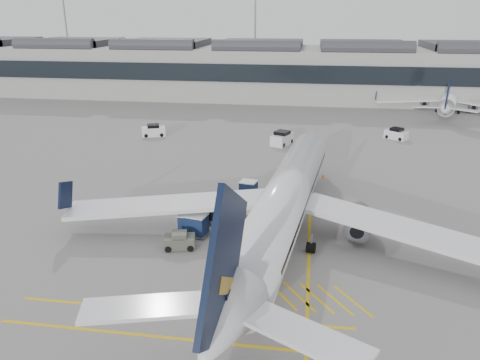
# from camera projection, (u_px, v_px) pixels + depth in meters

# --- Properties ---
(ground) EXTENTS (220.00, 220.00, 0.00)m
(ground) POSITION_uv_depth(u_px,v_px,m) (191.00, 240.00, 39.74)
(ground) COLOR gray
(ground) RESTS_ON ground
(terminal) EXTENTS (200.00, 20.45, 12.40)m
(terminal) POSITION_uv_depth(u_px,v_px,m) (269.00, 70.00, 104.57)
(terminal) COLOR #9E9E99
(terminal) RESTS_ON ground
(light_masts) EXTENTS (113.00, 0.60, 25.45)m
(light_masts) POSITION_uv_depth(u_px,v_px,m) (269.00, 28.00, 115.07)
(light_masts) COLOR slate
(light_masts) RESTS_ON ground
(apron_markings) EXTENTS (0.25, 60.00, 0.01)m
(apron_markings) POSITION_uv_depth(u_px,v_px,m) (310.00, 202.00, 47.63)
(apron_markings) COLOR gold
(apron_markings) RESTS_ON ground
(airliner_main) EXTENTS (37.85, 41.57, 11.07)m
(airliner_main) POSITION_uv_depth(u_px,v_px,m) (284.00, 203.00, 39.09)
(airliner_main) COLOR white
(airliner_main) RESTS_ON ground
(airliner_far) EXTENTS (26.37, 29.25, 8.03)m
(airliner_far) POSITION_uv_depth(u_px,v_px,m) (450.00, 99.00, 90.35)
(airliner_far) COLOR white
(airliner_far) RESTS_ON ground
(belt_loader) EXTENTS (5.32, 2.92, 2.11)m
(belt_loader) POSITION_uv_depth(u_px,v_px,m) (250.00, 206.00, 45.22)
(belt_loader) COLOR silver
(belt_loader) RESTS_ON ground
(baggage_cart_a) EXTENTS (1.90, 1.72, 1.66)m
(baggage_cart_a) POSITION_uv_depth(u_px,v_px,m) (239.00, 205.00, 44.63)
(baggage_cart_a) COLOR gray
(baggage_cart_a) RESTS_ON ground
(baggage_cart_b) EXTENTS (1.87, 1.57, 1.90)m
(baggage_cart_b) POSITION_uv_depth(u_px,v_px,m) (189.00, 223.00, 40.60)
(baggage_cart_b) COLOR gray
(baggage_cart_b) RESTS_ON ground
(baggage_cart_c) EXTENTS (2.05, 1.82, 1.86)m
(baggage_cart_c) POSITION_uv_depth(u_px,v_px,m) (248.00, 189.00, 48.47)
(baggage_cart_c) COLOR gray
(baggage_cart_c) RESTS_ON ground
(baggage_cart_d) EXTENTS (2.17, 1.92, 2.00)m
(baggage_cart_d) POSITION_uv_depth(u_px,v_px,m) (197.00, 224.00, 40.23)
(baggage_cart_d) COLOR gray
(baggage_cart_d) RESTS_ON ground
(ramp_agent_a) EXTENTS (0.86, 0.77, 1.98)m
(ramp_agent_a) POSITION_uv_depth(u_px,v_px,m) (289.00, 215.00, 42.32)
(ramp_agent_a) COLOR #EE580C
(ramp_agent_a) RESTS_ON ground
(ramp_agent_b) EXTENTS (1.04, 0.98, 1.70)m
(ramp_agent_b) POSITION_uv_depth(u_px,v_px,m) (230.00, 212.00, 43.28)
(ramp_agent_b) COLOR #F9530D
(ramp_agent_b) RESTS_ON ground
(pushback_tug) EXTENTS (2.75, 2.01, 1.39)m
(pushback_tug) POSITION_uv_depth(u_px,v_px,m) (180.00, 241.00, 38.27)
(pushback_tug) COLOR #4C4F43
(pushback_tug) RESTS_ON ground
(safety_cone_nose) EXTENTS (0.33, 0.33, 0.46)m
(safety_cone_nose) POSITION_uv_depth(u_px,v_px,m) (323.00, 176.00, 54.77)
(safety_cone_nose) COLOR #F24C0A
(safety_cone_nose) RESTS_ON ground
(safety_cone_engine) EXTENTS (0.39, 0.39, 0.54)m
(safety_cone_engine) POSITION_uv_depth(u_px,v_px,m) (365.00, 207.00, 45.94)
(safety_cone_engine) COLOR #F24C0A
(safety_cone_engine) RESTS_ON ground
(service_van_left) EXTENTS (3.97, 2.93, 1.84)m
(service_van_left) POSITION_uv_depth(u_px,v_px,m) (153.00, 131.00, 72.92)
(service_van_left) COLOR silver
(service_van_left) RESTS_ON ground
(service_van_mid) EXTENTS (3.34, 4.39, 2.02)m
(service_van_mid) POSITION_uv_depth(u_px,v_px,m) (282.00, 138.00, 68.19)
(service_van_mid) COLOR silver
(service_van_mid) RESTS_ON ground
(service_van_right) EXTENTS (3.63, 3.36, 1.71)m
(service_van_right) POSITION_uv_depth(u_px,v_px,m) (396.00, 134.00, 71.25)
(service_van_right) COLOR silver
(service_van_right) RESTS_ON ground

